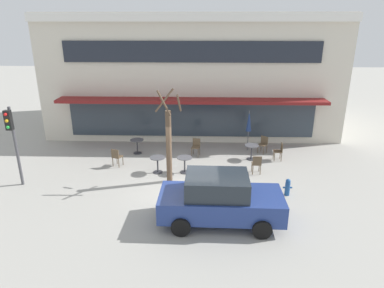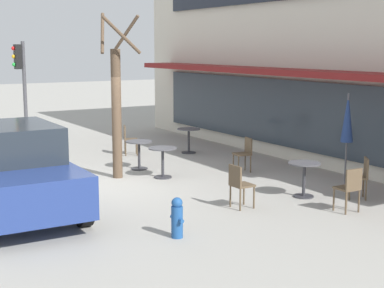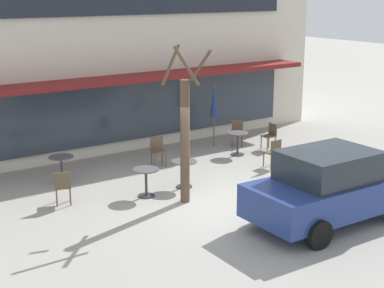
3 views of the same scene
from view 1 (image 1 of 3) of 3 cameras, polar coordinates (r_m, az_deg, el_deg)
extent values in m
plane|color=#9E9B93|center=(14.20, -0.91, -7.82)|extent=(80.00, 80.00, 0.00)
cube|color=beige|center=(22.77, 0.25, 12.11)|extent=(17.01, 8.00, 7.02)
cube|color=silver|center=(18.44, -0.12, 20.42)|extent=(17.01, 0.24, 0.44)
cube|color=maroon|center=(18.46, -0.15, 7.23)|extent=(14.46, 1.10, 0.16)
cube|color=#1E232D|center=(18.57, -0.11, 15.12)|extent=(13.61, 0.10, 1.10)
cube|color=#2D3842|center=(19.23, -0.10, 4.06)|extent=(13.61, 0.10, 1.90)
cylinder|color=#333338|center=(17.53, 9.79, -2.47)|extent=(0.44, 0.44, 0.03)
cylinder|color=#333338|center=(17.40, 9.86, -1.36)|extent=(0.07, 0.07, 0.70)
cylinder|color=#4C4C51|center=(17.27, 9.93, -0.23)|extent=(0.70, 0.70, 0.03)
cylinder|color=#333338|center=(15.90, -5.70, -4.69)|extent=(0.44, 0.44, 0.03)
cylinder|color=#333338|center=(15.75, -5.74, -3.48)|extent=(0.07, 0.07, 0.70)
cylinder|color=#4C4C51|center=(15.61, -5.79, -2.25)|extent=(0.70, 0.70, 0.03)
cylinder|color=#333338|center=(18.26, -9.05, -1.50)|extent=(0.44, 0.44, 0.03)
cylinder|color=#333338|center=(18.14, -9.11, -0.42)|extent=(0.07, 0.07, 0.70)
cylinder|color=#4C4C51|center=(18.01, -9.18, 0.67)|extent=(0.70, 0.70, 0.03)
cylinder|color=#333338|center=(15.82, -1.22, -4.71)|extent=(0.44, 0.44, 0.03)
cylinder|color=#333338|center=(15.67, -1.23, -3.50)|extent=(0.07, 0.07, 0.70)
cylinder|color=#4C4C51|center=(15.53, -1.24, -2.26)|extent=(0.70, 0.70, 0.03)
cylinder|color=#4C4C51|center=(18.34, 9.38, 2.18)|extent=(0.04, 0.04, 2.20)
cone|color=navy|center=(18.19, 9.48, 3.83)|extent=(0.28, 0.28, 1.10)
cylinder|color=brown|center=(17.45, 13.57, -2.12)|extent=(0.04, 0.04, 0.45)
cylinder|color=brown|center=(17.76, 13.41, -1.71)|extent=(0.04, 0.04, 0.45)
cylinder|color=brown|center=(17.51, 14.67, -2.14)|extent=(0.04, 0.04, 0.45)
cylinder|color=brown|center=(17.82, 14.49, -1.73)|extent=(0.04, 0.04, 0.45)
cube|color=brown|center=(17.55, 14.10, -1.18)|extent=(0.42, 0.42, 0.04)
cube|color=brown|center=(17.50, 14.74, -0.52)|extent=(0.06, 0.40, 0.40)
cylinder|color=brown|center=(17.46, 1.03, -1.52)|extent=(0.04, 0.04, 0.45)
cylinder|color=brown|center=(17.53, -0.05, -1.42)|extent=(0.04, 0.04, 0.45)
cylinder|color=brown|center=(17.77, 1.28, -1.14)|extent=(0.04, 0.04, 0.45)
cylinder|color=brown|center=(17.84, 0.22, -1.04)|extent=(0.04, 0.04, 0.45)
cube|color=brown|center=(17.56, 0.62, -0.53)|extent=(0.48, 0.48, 0.04)
cube|color=brown|center=(17.65, 0.76, 0.33)|extent=(0.40, 0.12, 0.40)
cylinder|color=brown|center=(18.16, 11.82, -1.10)|extent=(0.04, 0.04, 0.45)
cylinder|color=brown|center=(18.30, 10.89, -0.86)|extent=(0.04, 0.04, 0.45)
cylinder|color=brown|center=(18.44, 12.33, -0.81)|extent=(0.04, 0.04, 0.45)
cylinder|color=brown|center=(18.59, 11.41, -0.57)|extent=(0.04, 0.04, 0.45)
cube|color=brown|center=(18.29, 11.67, -0.12)|extent=(0.56, 0.56, 0.04)
cube|color=brown|center=(18.36, 11.99, 0.68)|extent=(0.34, 0.28, 0.40)
cylinder|color=brown|center=(17.06, -12.39, -2.54)|extent=(0.04, 0.04, 0.45)
cylinder|color=brown|center=(16.87, -11.45, -2.73)|extent=(0.04, 0.04, 0.45)
cylinder|color=brown|center=(16.81, -13.06, -2.94)|extent=(0.04, 0.04, 0.45)
cylinder|color=brown|center=(16.62, -12.10, -3.14)|extent=(0.04, 0.04, 0.45)
cube|color=brown|center=(16.75, -12.31, -2.06)|extent=(0.52, 0.52, 0.04)
cube|color=brown|center=(16.53, -12.72, -1.57)|extent=(0.39, 0.18, 0.40)
cylinder|color=brown|center=(16.07, 9.93, -3.79)|extent=(0.04, 0.04, 0.45)
cylinder|color=brown|center=(16.13, 11.13, -3.79)|extent=(0.04, 0.04, 0.45)
cylinder|color=brown|center=(15.77, 10.10, -4.29)|extent=(0.04, 0.04, 0.45)
cylinder|color=brown|center=(15.82, 11.32, -4.29)|extent=(0.04, 0.04, 0.45)
cube|color=brown|center=(15.85, 10.67, -3.23)|extent=(0.40, 0.40, 0.04)
cube|color=brown|center=(15.60, 10.82, -2.75)|extent=(0.40, 0.04, 0.40)
cube|color=navy|center=(11.93, 4.82, -9.87)|extent=(4.23, 1.88, 0.76)
cube|color=#232B33|center=(11.58, 4.18, -6.76)|extent=(2.13, 1.64, 0.68)
cylinder|color=black|center=(13.01, 10.48, -9.37)|extent=(0.64, 0.23, 0.64)
cylinder|color=black|center=(11.49, 11.59, -13.75)|extent=(0.64, 0.23, 0.64)
cylinder|color=black|center=(12.91, -1.20, -9.23)|extent=(0.64, 0.23, 0.64)
cylinder|color=black|center=(11.38, -1.86, -13.64)|extent=(0.64, 0.23, 0.64)
cylinder|color=brown|center=(14.39, -3.88, -0.56)|extent=(0.24, 0.24, 3.17)
cylinder|color=brown|center=(13.77, -2.18, 6.81)|extent=(0.14, 0.97, 0.89)
cylinder|color=brown|center=(14.20, -4.65, 7.28)|extent=(0.80, 0.46, 0.94)
cylinder|color=brown|center=(13.59, -4.72, 6.82)|extent=(0.63, 0.36, 0.99)
cylinder|color=#47474C|center=(15.81, -27.26, -0.46)|extent=(0.12, 0.12, 3.40)
cube|color=black|center=(15.33, -28.27, 3.51)|extent=(0.26, 0.20, 0.80)
sphere|color=red|center=(15.16, -28.66, 4.35)|extent=(0.13, 0.13, 0.13)
sphere|color=gold|center=(15.22, -28.50, 3.41)|extent=(0.13, 0.13, 0.13)
sphere|color=green|center=(15.28, -28.35, 2.47)|extent=(0.13, 0.13, 0.13)
cylinder|color=#1E4C8C|center=(14.28, 15.61, -7.20)|extent=(0.20, 0.20, 0.55)
sphere|color=#1E4C8C|center=(14.14, 15.74, -5.99)|extent=(0.19, 0.19, 0.19)
cylinder|color=#1E4C8C|center=(14.23, 15.12, -7.01)|extent=(0.10, 0.07, 0.07)
cylinder|color=#1E4C8C|center=(14.29, 16.14, -6.99)|extent=(0.10, 0.07, 0.07)
camera|label=2|loc=(14.39, 56.77, -3.01)|focal=55.00mm
camera|label=3|loc=(9.60, -77.03, -3.31)|focal=55.00mm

